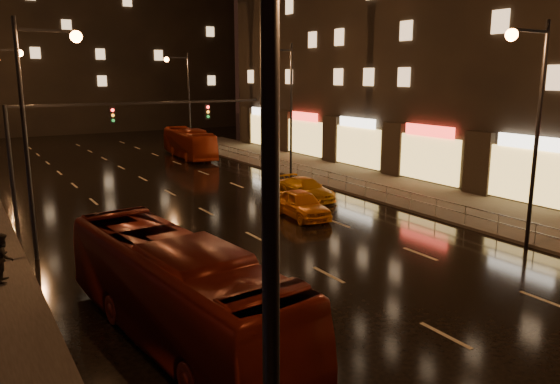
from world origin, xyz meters
The scene contains 12 objects.
ground centered at (0.00, 20.00, 0.00)m, with size 140.00×140.00×0.00m, color black.
sidewalk_right centered at (13.50, 15.00, 0.07)m, with size 7.00×70.00×0.15m, color #38332D.
building_distant centered at (4.00, 72.00, 18.00)m, with size 44.00×16.00×36.00m, color black.
traffic_signal centered at (-5.06, 20.00, 4.74)m, with size 15.31×0.32×6.20m.
streetlight_left centered at (-8.92, -8.00, 6.43)m, with size 2.64×0.50×10.00m.
streetlight_right centered at (8.92, 2.00, 6.43)m, with size 2.64×0.50×10.00m.
railing_right centered at (10.20, 18.00, 0.90)m, with size 0.05×56.00×1.00m.
bus_red centered at (-7.00, 2.00, 1.55)m, with size 2.61×11.15×3.11m, color #60150D.
bus_curb centered at (7.22, 36.47, 1.38)m, with size 2.32×9.92×2.76m, color maroon.
taxi_near centered at (4.00, 12.00, 0.76)m, with size 1.78×4.44×1.51m, color orange.
taxi_far centered at (6.74, 15.67, 0.67)m, with size 1.87×4.60×1.33m, color orange.
pedestrian_b centered at (-11.00, 9.47, 1.08)m, with size 0.90×0.70×1.85m, color black.
Camera 1 is at (-12.19, -12.46, 7.72)m, focal length 35.00 mm.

